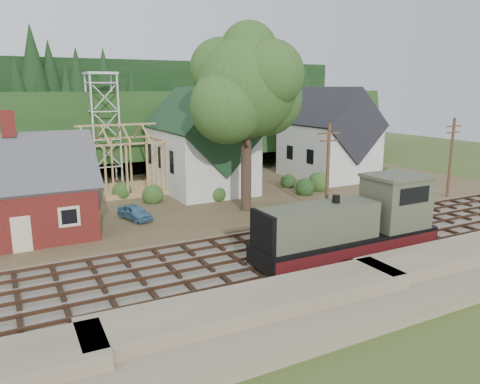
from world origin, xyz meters
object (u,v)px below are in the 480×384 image
car_blue (135,212)px  locomotive (354,226)px  car_red (351,170)px  patio_set (0,220)px

car_blue → locomotive: bearing=-71.1°
car_blue → car_red: car_red is taller
car_blue → patio_set: bearing=177.7°
car_blue → car_red: 29.47m
car_red → car_blue: bearing=120.2°
locomotive → car_red: locomotive is taller
car_red → patio_set: 39.49m
patio_set → car_blue: bearing=13.4°
locomotive → patio_set: bearing=148.2°
locomotive → patio_set: (-19.80, 12.29, -0.05)m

